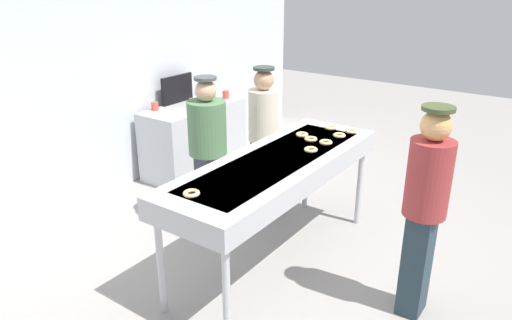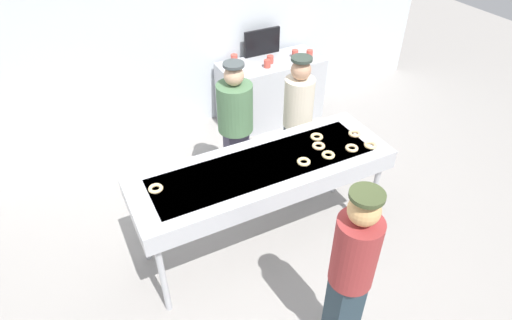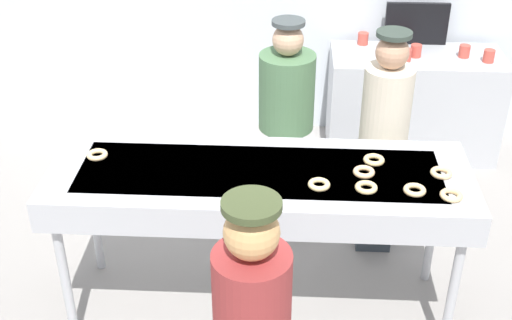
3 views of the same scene
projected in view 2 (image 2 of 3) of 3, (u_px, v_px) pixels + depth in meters
ground_plane at (262, 241)px, 4.47m from camera, size 16.00×16.00×0.00m
back_wall at (170, 29)px, 5.40m from camera, size 8.00×0.12×2.81m
fryer_conveyor at (263, 173)px, 3.91m from camera, size 2.41×0.80×1.01m
plain_donut_0 at (370, 145)px, 4.06m from camera, size 0.17×0.17×0.03m
plain_donut_1 at (156, 189)px, 3.57m from camera, size 0.17×0.17×0.03m
plain_donut_2 at (352, 148)px, 4.02m from camera, size 0.16×0.16×0.03m
plain_donut_3 at (304, 162)px, 3.86m from camera, size 0.15×0.15×0.03m
plain_donut_4 at (317, 137)px, 4.17m from camera, size 0.12×0.12×0.03m
plain_donut_5 at (355, 134)px, 4.22m from camera, size 0.17×0.17×0.03m
plain_donut_6 at (319, 146)px, 4.05m from camera, size 0.17×0.17×0.03m
plain_donut_7 at (328, 155)px, 3.94m from camera, size 0.17×0.17×0.03m
worker_baker at (235, 121)px, 4.59m from camera, size 0.38×0.38×1.59m
worker_assistant at (298, 119)px, 4.68m from camera, size 0.32×0.32×1.61m
customer_waiting at (351, 271)px, 3.02m from camera, size 0.31×0.31×1.67m
prep_counter at (270, 91)px, 6.10m from camera, size 1.43×0.63×0.90m
paper_cup_0 at (267, 64)px, 5.66m from camera, size 0.09×0.09×0.10m
paper_cup_1 at (295, 54)px, 5.92m from camera, size 0.09×0.09×0.10m
paper_cup_2 at (270, 59)px, 5.77m from camera, size 0.09×0.09×0.10m
paper_cup_3 at (234, 58)px, 5.80m from camera, size 0.09×0.09×0.10m
paper_cup_4 at (310, 54)px, 5.92m from camera, size 0.09×0.09×0.10m
menu_display at (262, 42)px, 5.91m from camera, size 0.53×0.04×0.36m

